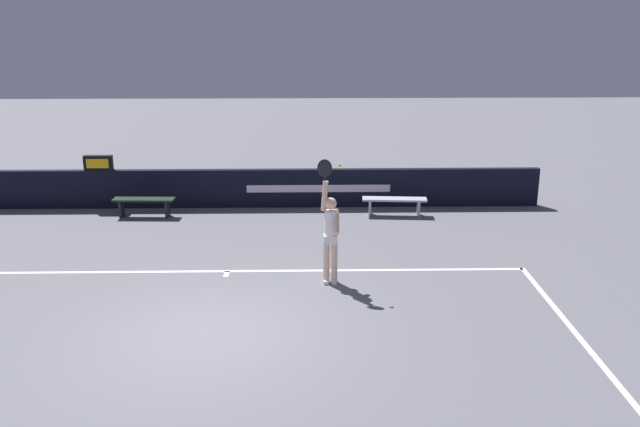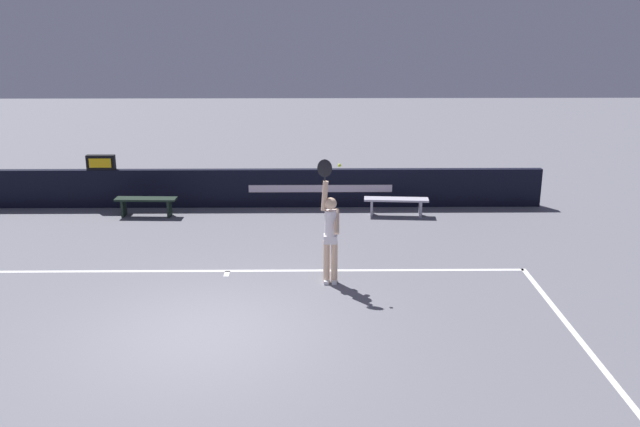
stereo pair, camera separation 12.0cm
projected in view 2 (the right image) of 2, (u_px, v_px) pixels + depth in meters
name	position (u px, v px, depth m)	size (l,w,h in m)	color
ground_plane	(208.00, 333.00, 11.43)	(60.00, 60.00, 0.00)	slate
court_lines	(207.00, 336.00, 11.29)	(12.30, 5.98, 0.00)	white
back_wall	(248.00, 188.00, 18.43)	(15.77, 0.21, 1.03)	black
speed_display	(101.00, 162.00, 18.18)	(0.75, 0.18, 0.40)	black
tennis_player	(330.00, 233.00, 13.20)	(0.43, 0.45, 2.48)	beige
tennis_ball	(339.00, 165.00, 12.87)	(0.07, 0.07, 0.07)	#C9E535
courtside_bench_near	(146.00, 202.00, 17.64)	(1.57, 0.42, 0.48)	black
courtside_bench_far	(396.00, 202.00, 17.70)	(1.67, 0.48, 0.46)	#B1AEBF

